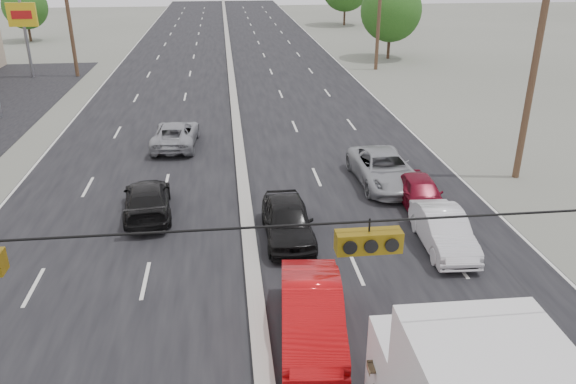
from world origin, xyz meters
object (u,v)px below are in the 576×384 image
object	(u,v)px
utility_pole_right_b	(535,65)
utility_pole_right_c	(379,8)
tree_right_mid	(391,11)
queue_car_a	(288,221)
oncoming_near	(147,200)
red_sedan	(312,314)
pole_sign_far	(23,21)
tree_left_far	(25,7)
queue_car_c	(384,169)
utility_pole_left_c	(68,11)
oncoming_far	(175,134)
queue_car_e	(420,193)
queue_car_b	(443,231)

from	to	relation	value
utility_pole_right_b	utility_pole_right_c	bearing A→B (deg)	90.00
tree_right_mid	queue_car_a	xyz separation A→B (m)	(-13.60, -34.71, -3.62)
utility_pole_right_c	oncoming_near	size ratio (longest dim) A/B	2.27
red_sedan	pole_sign_far	bearing A→B (deg)	121.93
tree_left_far	queue_car_c	world-z (taller)	tree_left_far
utility_pole_right_b	tree_left_far	distance (m)	56.72
tree_left_far	tree_right_mid	bearing A→B (deg)	-22.07
utility_pole_left_c	queue_car_a	bearing A→B (deg)	-64.93
utility_pole_right_c	oncoming_far	xyz separation A→B (m)	(-15.79, -18.81, -4.45)
utility_pole_right_c	queue_car_e	size ratio (longest dim) A/B	2.64
queue_car_e	tree_right_mid	bearing A→B (deg)	78.47
pole_sign_far	oncoming_near	distance (m)	29.97
queue_car_a	queue_car_c	size ratio (longest dim) A/B	0.82
pole_sign_far	oncoming_far	xyz separation A→B (m)	(12.71, -18.81, -3.75)
utility_pole_left_c	utility_pole_right_c	size ratio (longest dim) A/B	1.00
red_sedan	oncoming_far	distance (m)	17.22
utility_pole_right_c	tree_right_mid	distance (m)	5.64
queue_car_c	utility_pole_right_c	bearing A→B (deg)	74.16
queue_car_b	oncoming_far	xyz separation A→B (m)	(-9.99, 12.20, -0.01)
queue_car_c	oncoming_near	xyz separation A→B (m)	(-10.03, -1.99, -0.07)
red_sedan	oncoming_near	xyz separation A→B (m)	(-5.22, 8.25, -0.12)
utility_pole_left_c	red_sedan	bearing A→B (deg)	-68.55
red_sedan	queue_car_c	world-z (taller)	red_sedan
pole_sign_far	oncoming_near	size ratio (longest dim) A/B	1.36
oncoming_near	oncoming_far	xyz separation A→B (m)	(0.52, 8.31, 0.02)
queue_car_e	oncoming_near	size ratio (longest dim) A/B	0.86
queue_car_a	queue_car_b	size ratio (longest dim) A/B	1.04
tree_right_mid	oncoming_near	world-z (taller)	tree_right_mid
utility_pole_right_c	tree_left_far	xyz separation A→B (m)	(-34.50, 20.00, -1.39)
utility_pole_right_b	red_sedan	bearing A→B (deg)	-136.93
pole_sign_far	tree_left_far	xyz separation A→B (m)	(-6.00, 20.00, -0.69)
utility_pole_right_b	queue_car_a	bearing A→B (deg)	-157.02
utility_pole_right_b	tree_right_mid	world-z (taller)	utility_pole_right_b
utility_pole_right_b	queue_car_b	distance (m)	9.46
tree_left_far	queue_car_b	xyz separation A→B (m)	(28.70, -51.01, -3.05)
utility_pole_left_c	queue_car_e	distance (m)	34.18
tree_left_far	tree_right_mid	size ratio (longest dim) A/B	0.86
queue_car_b	oncoming_far	distance (m)	15.77
pole_sign_far	queue_car_b	distance (m)	38.61
oncoming_far	red_sedan	bearing A→B (deg)	108.89
red_sedan	queue_car_e	bearing A→B (deg)	59.58
tree_right_mid	oncoming_far	world-z (taller)	tree_right_mid
queue_car_a	pole_sign_far	bearing A→B (deg)	119.98
utility_pole_right_b	oncoming_near	bearing A→B (deg)	-172.59
tree_right_mid	oncoming_far	distance (m)	30.25
pole_sign_far	red_sedan	size ratio (longest dim) A/B	1.30
pole_sign_far	queue_car_b	size ratio (longest dim) A/B	1.48
utility_pole_left_c	utility_pole_right_b	distance (m)	35.36
tree_left_far	queue_car_b	world-z (taller)	tree_left_far
tree_right_mid	red_sedan	xyz separation A→B (m)	(-13.60, -40.38, -3.58)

